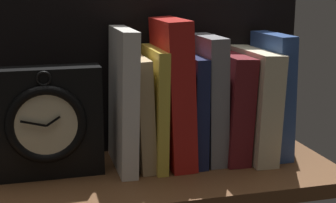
# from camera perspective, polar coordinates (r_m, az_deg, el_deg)

# --- Properties ---
(ground_plane) EXTENTS (0.65, 0.27, 0.03)m
(ground_plane) POSITION_cam_1_polar(r_m,az_deg,el_deg) (0.87, -2.14, -8.66)
(ground_plane) COLOR brown
(back_panel) EXTENTS (0.65, 0.01, 0.35)m
(back_panel) POSITION_cam_1_polar(r_m,az_deg,el_deg) (0.94, -3.99, 4.98)
(back_panel) COLOR black
(back_panel) RESTS_ON ground_plane
(book_white_catcher) EXTENTS (0.03, 0.15, 0.24)m
(book_white_catcher) POSITION_cam_1_polar(r_m,az_deg,el_deg) (0.85, -5.14, 0.26)
(book_white_catcher) COLOR silver
(book_white_catcher) RESTS_ON ground_plane
(book_tan_shortstories) EXTENTS (0.03, 0.12, 0.19)m
(book_tan_shortstories) POSITION_cam_1_polar(r_m,az_deg,el_deg) (0.86, -3.20, -1.17)
(book_tan_shortstories) COLOR tan
(book_tan_shortstories) RESTS_ON ground_plane
(book_yellow_seinlanguage) EXTENTS (0.02, 0.14, 0.20)m
(book_yellow_seinlanguage) POSITION_cam_1_polar(r_m,az_deg,el_deg) (0.87, -1.60, -0.63)
(book_yellow_seinlanguage) COLOR gold
(book_yellow_seinlanguage) RESTS_ON ground_plane
(book_red_requiem) EXTENTS (0.05, 0.14, 0.25)m
(book_red_requiem) POSITION_cam_1_polar(r_m,az_deg,el_deg) (0.87, 0.52, 1.05)
(book_red_requiem) COLOR red
(book_red_requiem) RESTS_ON ground_plane
(book_navy_bierce) EXTENTS (0.02, 0.13, 0.19)m
(book_navy_bierce) POSITION_cam_1_polar(r_m,az_deg,el_deg) (0.89, 2.72, -0.81)
(book_navy_bierce) COLOR #192147
(book_navy_bierce) RESTS_ON ground_plane
(book_gray_chess) EXTENTS (0.04, 0.12, 0.22)m
(book_gray_chess) POSITION_cam_1_polar(r_m,az_deg,el_deg) (0.89, 4.63, 0.34)
(book_gray_chess) COLOR gray
(book_gray_chess) RESTS_ON ground_plane
(book_maroon_dawkins) EXTENTS (0.05, 0.14, 0.19)m
(book_maroon_dawkins) POSITION_cam_1_polar(r_m,az_deg,el_deg) (0.91, 6.97, -0.55)
(book_maroon_dawkins) COLOR maroon
(book_maroon_dawkins) RESTS_ON ground_plane
(book_cream_twain) EXTENTS (0.05, 0.17, 0.20)m
(book_cream_twain) POSITION_cam_1_polar(r_m,az_deg,el_deg) (0.93, 9.51, -0.19)
(book_cream_twain) COLOR beige
(book_cream_twain) RESTS_ON ground_plane
(book_blue_modern) EXTENTS (0.04, 0.13, 0.22)m
(book_blue_modern) POSITION_cam_1_polar(r_m,az_deg,el_deg) (0.94, 11.71, 0.79)
(book_blue_modern) COLOR #2D4C8E
(book_blue_modern) RESTS_ON ground_plane
(framed_clock) EXTENTS (0.18, 0.06, 0.18)m
(framed_clock) POSITION_cam_1_polar(r_m,az_deg,el_deg) (0.84, -13.71, -2.35)
(framed_clock) COLOR black
(framed_clock) RESTS_ON ground_plane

